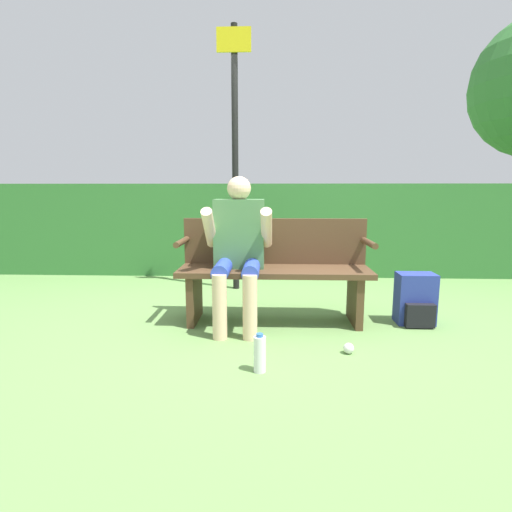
{
  "coord_description": "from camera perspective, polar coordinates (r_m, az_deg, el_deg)",
  "views": [
    {
      "loc": [
        -0.02,
        -3.28,
        1.12
      ],
      "look_at": [
        -0.15,
        -0.1,
        0.59
      ],
      "focal_mm": 28.0,
      "sensor_mm": 36.0,
      "label": 1
    }
  ],
  "objects": [
    {
      "name": "park_bench",
      "position": [
        3.41,
        2.63,
        -1.82
      ],
      "size": [
        1.6,
        0.47,
        0.87
      ],
      "color": "#513823",
      "rests_on": "ground"
    },
    {
      "name": "signpost",
      "position": [
        4.47,
        -3.01,
        15.22
      ],
      "size": [
        0.36,
        0.09,
        2.81
      ],
      "color": "black",
      "rests_on": "ground"
    },
    {
      "name": "hedge_back",
      "position": [
        5.37,
        2.56,
        3.89
      ],
      "size": [
        12.0,
        0.59,
        1.19
      ],
      "color": "#337033",
      "rests_on": "ground"
    },
    {
      "name": "person_seated",
      "position": [
        3.27,
        -2.54,
        1.76
      ],
      "size": [
        0.55,
        0.62,
        1.23
      ],
      "color": "#4C7F4C",
      "rests_on": "ground"
    },
    {
      "name": "ground_plane",
      "position": [
        3.47,
        2.58,
        -9.34
      ],
      "size": [
        40.0,
        40.0,
        0.0
      ],
      "primitive_type": "plane",
      "color": "#668E4C"
    },
    {
      "name": "litter_crumple",
      "position": [
        2.9,
        13.08,
        -12.72
      ],
      "size": [
        0.07,
        0.07,
        0.07
      ],
      "color": "silver",
      "rests_on": "ground"
    },
    {
      "name": "water_bottle",
      "position": [
        2.54,
        0.53,
        -13.79
      ],
      "size": [
        0.08,
        0.08,
        0.25
      ],
      "color": "white",
      "rests_on": "ground"
    },
    {
      "name": "backpack",
      "position": [
        3.62,
        21.84,
        -5.88
      ],
      "size": [
        0.31,
        0.27,
        0.43
      ],
      "color": "#283893",
      "rests_on": "ground"
    },
    {
      "name": "parked_car",
      "position": [
        14.85,
        -11.6,
        7.33
      ],
      "size": [
        2.67,
        4.46,
        1.27
      ],
      "rotation": [
        0.0,
        0.0,
        1.34
      ],
      "color": "#B7BCC6",
      "rests_on": "ground"
    }
  ]
}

